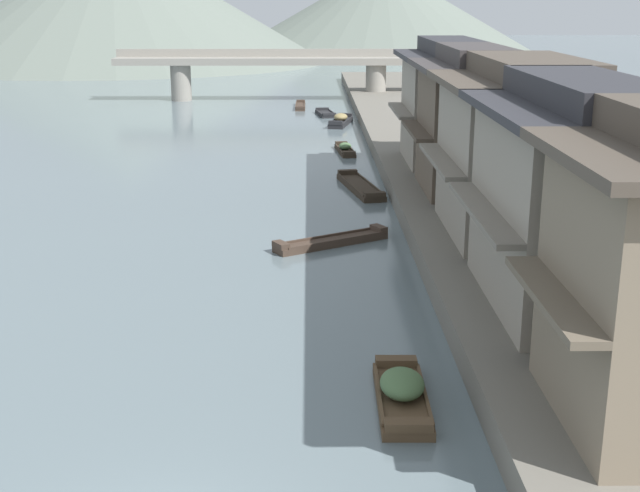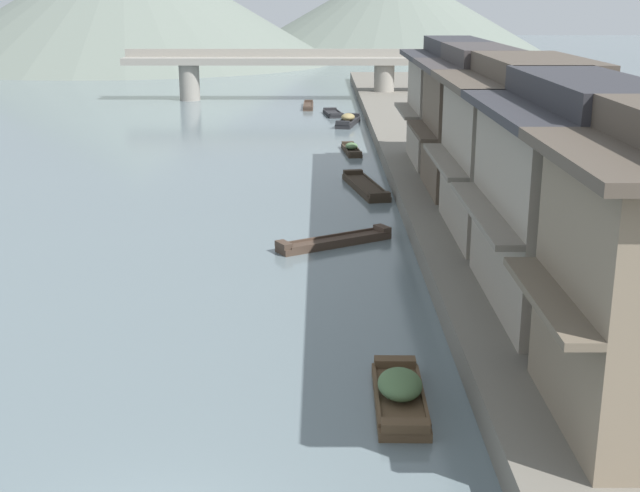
% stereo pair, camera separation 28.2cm
% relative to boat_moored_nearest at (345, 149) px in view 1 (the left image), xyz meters
% --- Properties ---
extents(riverbank_right, '(18.00, 110.00, 0.79)m').
position_rel_boat_moored_nearest_xyz_m(riverbank_right, '(10.54, -8.07, 0.19)').
color(riverbank_right, '#6B665B').
rests_on(riverbank_right, ground).
extents(boat_moored_nearest, '(1.16, 3.89, 0.60)m').
position_rel_boat_moored_nearest_xyz_m(boat_moored_nearest, '(0.00, 0.00, 0.00)').
color(boat_moored_nearest, '#33281E').
rests_on(boat_moored_nearest, ground).
extents(boat_moored_second, '(1.18, 3.58, 0.78)m').
position_rel_boat_moored_nearest_xyz_m(boat_moored_second, '(-0.07, -32.43, 0.09)').
color(boat_moored_second, brown).
rests_on(boat_moored_second, ground).
extents(boat_moored_third, '(2.10, 5.67, 0.46)m').
position_rel_boat_moored_nearest_xyz_m(boat_moored_third, '(0.30, -10.16, -0.06)').
color(boat_moored_third, '#33281E').
rests_on(boat_moored_third, ground).
extents(boat_moored_far, '(4.38, 3.07, 0.44)m').
position_rel_boat_moored_nearest_xyz_m(boat_moored_far, '(-1.33, -19.58, -0.06)').
color(boat_moored_far, '#423328').
rests_on(boat_moored_far, ground).
extents(boat_midriver_drifting, '(1.99, 4.60, 0.83)m').
position_rel_boat_moored_nearest_xyz_m(boat_midriver_drifting, '(0.15, 11.38, 0.09)').
color(boat_midriver_drifting, '#232326').
rests_on(boat_midriver_drifting, ground).
extents(boat_midriver_upstream, '(0.81, 4.77, 0.40)m').
position_rel_boat_moored_nearest_xyz_m(boat_midriver_upstream, '(-2.86, 21.29, -0.07)').
color(boat_midriver_upstream, '#423328').
rests_on(boat_midriver_upstream, ground).
extents(boat_upstream_distant, '(1.65, 3.72, 0.40)m').
position_rel_boat_moored_nearest_xyz_m(boat_upstream_distant, '(-0.83, 16.50, -0.07)').
color(boat_upstream_distant, '#232326').
rests_on(boat_upstream_distant, ground).
extents(house_waterfront_second, '(5.51, 7.73, 6.14)m').
position_rel_boat_moored_nearest_xyz_m(house_waterfront_second, '(4.98, -28.00, 3.59)').
color(house_waterfront_second, gray).
rests_on(house_waterfront_second, riverbank_right).
extents(house_waterfront_tall, '(6.41, 7.38, 6.14)m').
position_rel_boat_moored_nearest_xyz_m(house_waterfront_tall, '(5.43, -20.68, 3.58)').
color(house_waterfront_tall, gray).
rests_on(house_waterfront_tall, riverbank_right).
extents(house_waterfront_narrow, '(5.20, 6.46, 6.14)m').
position_rel_boat_moored_nearest_xyz_m(house_waterfront_narrow, '(4.83, -13.70, 3.60)').
color(house_waterfront_narrow, brown).
rests_on(house_waterfront_narrow, riverbank_right).
extents(house_waterfront_far, '(5.22, 6.69, 6.14)m').
position_rel_boat_moored_nearest_xyz_m(house_waterfront_far, '(4.84, -7.11, 3.59)').
color(house_waterfront_far, gray).
rests_on(house_waterfront_far, riverbank_right).
extents(stone_bridge, '(28.93, 2.40, 4.44)m').
position_rel_boat_moored_nearest_xyz_m(stone_bridge, '(-4.84, 26.67, 2.74)').
color(stone_bridge, gray).
rests_on(stone_bridge, ground).
extents(hill_far_west, '(51.07, 51.07, 14.14)m').
position_rel_boat_moored_nearest_xyz_m(hill_far_west, '(10.05, 95.96, 6.87)').
color(hill_far_west, slate).
rests_on(hill_far_west, ground).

